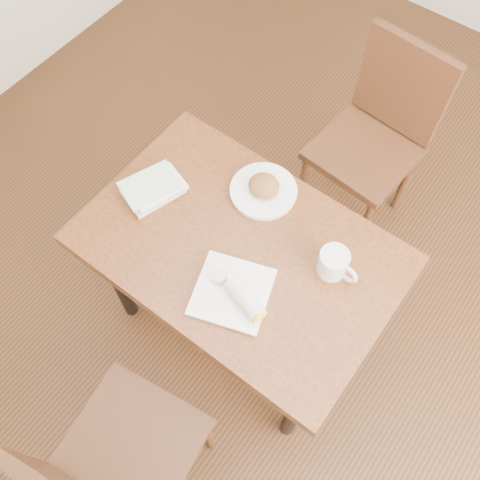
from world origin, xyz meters
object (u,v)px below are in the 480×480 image
Objects in this scene: plate_scone at (264,189)px; plate_burrito at (236,294)px; coffee_mug at (334,263)px; book_stack at (153,188)px; chair_far at (379,130)px; chair_near at (113,468)px; table at (240,259)px.

plate_scone is 0.80× the size of plate_burrito.
coffee_mug is 0.61× the size of book_stack.
chair_near is at bearing -89.46° from chair_far.
book_stack is (-0.49, 0.15, 0.00)m from plate_burrito.
chair_near and chair_far have the same top height.
chair_near reaches higher than coffee_mug.
chair_near is at bearing -103.14° from coffee_mug.
plate_burrito is 0.51m from book_stack.
table is at bearing 96.46° from chair_near.
chair_far is at bearing 63.65° from book_stack.
plate_scone is 0.39m from coffee_mug.
chair_near is at bearing -83.54° from table.
chair_far is at bearing 78.54° from plate_scone.
plate_burrito is (0.17, -0.39, 0.00)m from plate_scone.
coffee_mug is at bearing 76.86° from chair_near.
plate_burrito is at bearing -66.49° from plate_scone.
chair_near is 0.95m from book_stack.
plate_scone is at bearing 98.67° from chair_near.
book_stack is at bearing -143.28° from plate_scone.
plate_burrito reaches higher than book_stack.
coffee_mug is at bearing -74.16° from chair_far.
coffee_mug reaches higher than plate_scone.
plate_burrito is at bearing -56.90° from table.
plate_burrito reaches higher than plate_scone.
chair_near is 1.71m from chair_far.
plate_scone is at bearing 36.72° from book_stack.
table is at bearing -158.94° from coffee_mug.
book_stack is (-0.48, 0.78, 0.23)m from chair_near.
table is 3.56× the size of plate_burrito.
book_stack is at bearing -116.35° from chair_far.
plate_scone is at bearing 162.80° from coffee_mug.
book_stack is (-0.69, -0.13, -0.03)m from coffee_mug.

